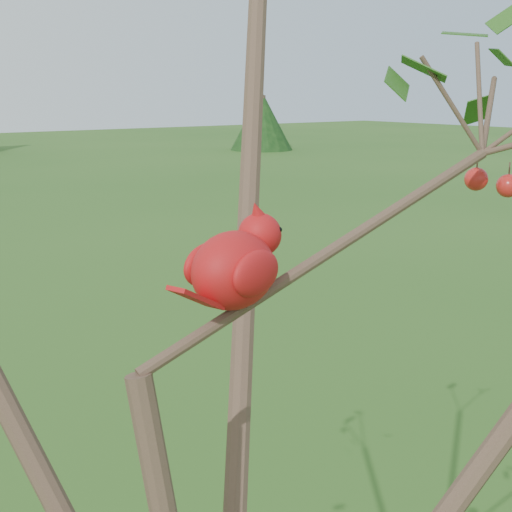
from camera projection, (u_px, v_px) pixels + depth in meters
The scene contains 2 objects.
crabapple_tree at pixel (244, 252), 0.80m from camera, with size 2.35×2.05×2.95m.
cardinal at pixel (237, 265), 0.95m from camera, with size 0.21×0.13×0.15m.
Camera 1 is at (-0.43, -0.66, 2.30)m, focal length 50.00 mm.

